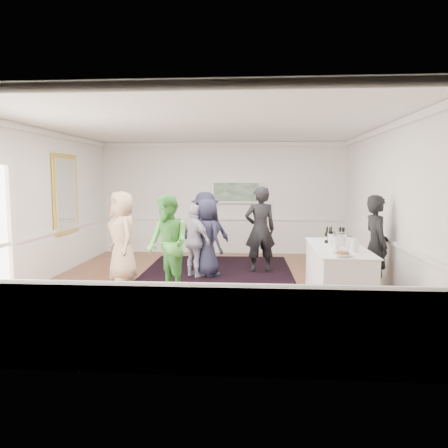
# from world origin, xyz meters

# --- Properties ---
(floor) EXTENTS (8.00, 8.00, 0.00)m
(floor) POSITION_xyz_m (0.00, 0.00, 0.00)
(floor) COLOR brown
(floor) RESTS_ON ground
(ceiling) EXTENTS (7.00, 8.00, 0.02)m
(ceiling) POSITION_xyz_m (0.00, 0.00, 3.20)
(ceiling) COLOR white
(ceiling) RESTS_ON wall_back
(wall_left) EXTENTS (0.02, 8.00, 3.20)m
(wall_left) POSITION_xyz_m (-3.50, 0.00, 1.60)
(wall_left) COLOR white
(wall_left) RESTS_ON floor
(wall_right) EXTENTS (0.02, 8.00, 3.20)m
(wall_right) POSITION_xyz_m (3.50, 0.00, 1.60)
(wall_right) COLOR white
(wall_right) RESTS_ON floor
(wall_back) EXTENTS (7.00, 0.02, 3.20)m
(wall_back) POSITION_xyz_m (0.00, 4.00, 1.60)
(wall_back) COLOR white
(wall_back) RESTS_ON floor
(wall_front) EXTENTS (7.00, 0.02, 3.20)m
(wall_front) POSITION_xyz_m (0.00, -4.00, 1.60)
(wall_front) COLOR white
(wall_front) RESTS_ON floor
(wainscoting) EXTENTS (7.00, 8.00, 1.00)m
(wainscoting) POSITION_xyz_m (0.00, 0.00, 0.50)
(wainscoting) COLOR white
(wainscoting) RESTS_ON floor
(mirror) EXTENTS (0.05, 1.25, 1.85)m
(mirror) POSITION_xyz_m (-3.45, 1.30, 1.80)
(mirror) COLOR yellow
(mirror) RESTS_ON wall_left
(landscape_painting) EXTENTS (1.44, 0.06, 0.66)m
(landscape_painting) POSITION_xyz_m (0.40, 3.95, 1.78)
(landscape_painting) COLOR white
(landscape_painting) RESTS_ON wall_back
(area_rug) EXTENTS (3.50, 4.54, 0.02)m
(area_rug) POSITION_xyz_m (0.10, 1.07, 0.01)
(area_rug) COLOR black
(area_rug) RESTS_ON floor
(serving_table) EXTENTS (0.90, 2.38, 0.96)m
(serving_table) POSITION_xyz_m (2.43, -0.83, 0.49)
(serving_table) COLOR white
(serving_table) RESTS_ON floor
(bartender) EXTENTS (0.53, 0.73, 1.87)m
(bartender) POSITION_xyz_m (3.20, -0.39, 0.93)
(bartender) COLOR black
(bartender) RESTS_ON floor
(guest_tan) EXTENTS (1.03, 1.11, 1.90)m
(guest_tan) POSITION_xyz_m (-1.86, 0.43, 0.95)
(guest_tan) COLOR tan
(guest_tan) RESTS_ON floor
(guest_green) EXTENTS (1.13, 1.15, 1.88)m
(guest_green) POSITION_xyz_m (-0.67, -0.59, 0.94)
(guest_green) COLOR green
(guest_green) RESTS_ON floor
(guest_lilac) EXTENTS (0.95, 0.92, 1.60)m
(guest_lilac) POSITION_xyz_m (-0.36, 0.82, 0.80)
(guest_lilac) COLOR #B6ACC0
(guest_lilac) RESTS_ON floor
(guest_dark_a) EXTENTS (1.33, 0.98, 1.83)m
(guest_dark_a) POSITION_xyz_m (-0.28, 2.07, 0.91)
(guest_dark_a) COLOR #1E1D30
(guest_dark_a) RESTS_ON floor
(guest_dark_b) EXTENTS (0.82, 0.64, 1.98)m
(guest_dark_b) POSITION_xyz_m (1.07, 1.42, 0.99)
(guest_dark_b) COLOR black
(guest_dark_b) RESTS_ON floor
(guest_navy) EXTENTS (0.96, 0.99, 1.71)m
(guest_navy) POSITION_xyz_m (-0.10, 0.93, 0.86)
(guest_navy) COLOR #1E1D30
(guest_navy) RESTS_ON floor
(wine_bottles) EXTENTS (0.39, 0.28, 0.31)m
(wine_bottles) POSITION_xyz_m (2.46, -0.34, 1.12)
(wine_bottles) COLOR black
(wine_bottles) RESTS_ON serving_table
(juice_pitchers) EXTENTS (0.40, 0.62, 0.24)m
(juice_pitchers) POSITION_xyz_m (2.47, -1.12, 1.08)
(juice_pitchers) COLOR #63B540
(juice_pitchers) RESTS_ON serving_table
(ice_bucket) EXTENTS (0.26, 0.26, 0.25)m
(ice_bucket) POSITION_xyz_m (2.51, -0.64, 1.08)
(ice_bucket) COLOR silver
(ice_bucket) RESTS_ON serving_table
(nut_bowl) EXTENTS (0.29, 0.29, 0.07)m
(nut_bowl) POSITION_xyz_m (2.32, -1.82, 1.00)
(nut_bowl) COLOR white
(nut_bowl) RESTS_ON serving_table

